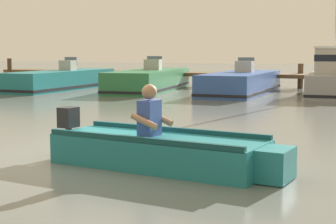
{
  "coord_description": "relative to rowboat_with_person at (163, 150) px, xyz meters",
  "views": [
    {
      "loc": [
        4.64,
        -7.42,
        1.67
      ],
      "look_at": [
        0.74,
        1.36,
        0.55
      ],
      "focal_mm": 56.41,
      "sensor_mm": 36.0,
      "label": 1
    }
  ],
  "objects": [
    {
      "name": "ground_plane",
      "position": [
        -1.54,
        0.65,
        -0.25
      ],
      "size": [
        120.0,
        120.0,
        0.0
      ],
      "primitive_type": "plane",
      "color": "slate"
    },
    {
      "name": "wooden_dock",
      "position": [
        -8.63,
        16.38,
        0.33
      ],
      "size": [
        15.92,
        1.64,
        1.26
      ],
      "color": "brown",
      "rests_on": "ground"
    },
    {
      "name": "rowboat_with_person",
      "position": [
        0.0,
        0.0,
        0.0
      ],
      "size": [
        3.72,
        1.38,
        1.19
      ],
      "color": "#1E727A",
      "rests_on": "ground"
    },
    {
      "name": "moored_boat_teal",
      "position": [
        -10.45,
        12.33,
        0.14
      ],
      "size": [
        2.04,
        6.63,
        1.39
      ],
      "color": "#1E727A",
      "rests_on": "ground"
    },
    {
      "name": "moored_boat_green",
      "position": [
        -6.67,
        13.3,
        0.16
      ],
      "size": [
        3.01,
        6.87,
        1.44
      ],
      "color": "#287042",
      "rests_on": "ground"
    },
    {
      "name": "moored_boat_blue",
      "position": [
        -2.66,
        13.28,
        0.14
      ],
      "size": [
        2.17,
        6.28,
        1.4
      ],
      "color": "#2D519E",
      "rests_on": "ground"
    },
    {
      "name": "moored_boat_grey",
      "position": [
        0.76,
        13.95,
        0.44
      ],
      "size": [
        2.26,
        5.04,
        4.62
      ],
      "color": "gray",
      "rests_on": "ground"
    }
  ]
}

